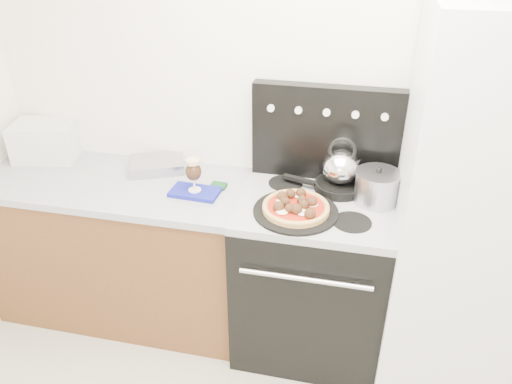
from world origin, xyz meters
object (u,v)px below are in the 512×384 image
(tea_kettle, at_px, (341,164))
(base_cabinet, at_px, (124,250))
(pizza, at_px, (296,206))
(toaster_oven, at_px, (46,141))
(pizza_pan, at_px, (296,211))
(beer_glass, at_px, (194,175))
(skillet, at_px, (339,186))
(oven_mitt, at_px, (195,192))
(fridge, at_px, (469,216))
(stock_pot, at_px, (377,188))
(stove_body, at_px, (311,278))

(tea_kettle, bearing_deg, base_cabinet, -165.10)
(pizza, height_order, tea_kettle, tea_kettle)
(toaster_oven, bearing_deg, base_cabinet, -31.45)
(base_cabinet, distance_m, pizza_pan, 1.14)
(pizza_pan, height_order, pizza, pizza)
(beer_glass, height_order, skillet, beer_glass)
(oven_mitt, relative_size, beer_glass, 1.39)
(fridge, xyz_separation_m, beer_glass, (-1.32, 0.00, 0.06))
(toaster_oven, xyz_separation_m, stock_pot, (1.88, -0.14, -0.01))
(skillet, relative_size, tea_kettle, 1.20)
(fridge, xyz_separation_m, tea_kettle, (-0.60, 0.17, 0.12))
(skillet, bearing_deg, stock_pot, -22.85)
(stove_body, bearing_deg, base_cabinet, 178.70)
(stove_body, bearing_deg, toaster_oven, 172.82)
(stove_body, xyz_separation_m, pizza_pan, (-0.09, -0.12, 0.49))
(pizza_pan, height_order, tea_kettle, tea_kettle)
(base_cabinet, distance_m, oven_mitt, 0.68)
(pizza_pan, bearing_deg, skillet, 54.88)
(fridge, distance_m, pizza_pan, 0.79)
(beer_glass, height_order, stock_pot, beer_glass)
(toaster_oven, distance_m, stock_pot, 1.88)
(stove_body, height_order, pizza_pan, pizza_pan)
(oven_mitt, xyz_separation_m, skillet, (0.72, 0.16, 0.03))
(oven_mitt, distance_m, skillet, 0.74)
(beer_glass, xyz_separation_m, skillet, (0.72, 0.16, -0.07))
(pizza_pan, distance_m, pizza, 0.03)
(fridge, height_order, beer_glass, fridge)
(toaster_oven, height_order, oven_mitt, toaster_oven)
(base_cabinet, height_order, oven_mitt, oven_mitt)
(toaster_oven, relative_size, tea_kettle, 1.65)
(fridge, relative_size, stock_pot, 9.04)
(beer_glass, xyz_separation_m, tea_kettle, (0.72, 0.16, 0.06))
(beer_glass, bearing_deg, pizza_pan, -10.18)
(pizza_pan, xyz_separation_m, tea_kettle, (0.18, 0.26, 0.14))
(pizza_pan, bearing_deg, beer_glass, 169.82)
(fridge, relative_size, beer_glass, 10.63)
(toaster_oven, distance_m, oven_mitt, 1.01)
(beer_glass, bearing_deg, pizza, -10.18)
(base_cabinet, xyz_separation_m, skillet, (1.20, 0.12, 0.51))
(base_cabinet, relative_size, tea_kettle, 7.03)
(tea_kettle, bearing_deg, stove_body, -114.99)
(toaster_oven, bearing_deg, pizza, -23.74)
(fridge, distance_m, tea_kettle, 0.64)
(stove_body, relative_size, pizza, 2.78)
(toaster_oven, distance_m, tea_kettle, 1.70)
(base_cabinet, xyz_separation_m, fridge, (1.80, -0.05, 0.52))
(toaster_oven, bearing_deg, fridge, -17.37)
(toaster_oven, bearing_deg, pizza_pan, -23.74)
(beer_glass, relative_size, pizza_pan, 0.44)
(oven_mitt, bearing_deg, tea_kettle, 12.84)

